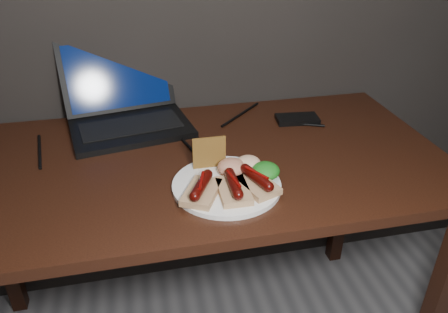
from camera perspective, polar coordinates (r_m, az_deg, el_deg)
desk at (r=1.24m, az=-4.11°, el=-3.85°), size 1.40×0.70×0.75m
laptop at (r=1.40m, az=-12.70°, el=6.31°), size 0.40×0.38×0.25m
hard_drive at (r=1.42m, az=9.55°, el=4.85°), size 0.14×0.08×0.02m
desk_cables at (r=1.33m, az=-4.54°, el=3.24°), size 0.87×0.32×0.01m
plate at (r=1.07m, az=0.34°, el=-3.77°), size 0.32×0.32×0.01m
bread_sausage_left at (r=1.01m, az=-2.95°, el=-4.28°), size 0.12×0.13×0.04m
bread_sausage_center at (r=1.02m, az=1.27°, el=-4.07°), size 0.07×0.12×0.04m
bread_sausage_right at (r=1.04m, az=4.25°, el=-3.27°), size 0.11×0.13×0.04m
crispbread at (r=1.11m, az=-1.95°, el=0.52°), size 0.09×0.01×0.08m
salad_greens at (r=1.08m, az=5.46°, el=-1.87°), size 0.07×0.07×0.04m
salsa_mound at (r=1.09m, az=1.00°, el=-1.41°), size 0.07×0.07×0.04m
coleslaw_mound at (r=1.11m, az=3.20°, el=-0.89°), size 0.06×0.06×0.04m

